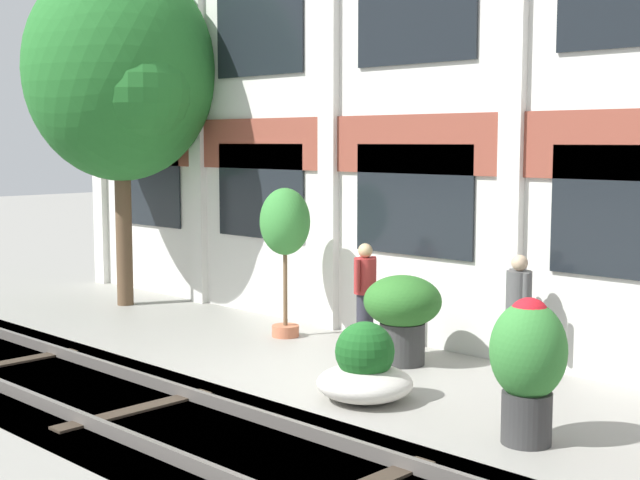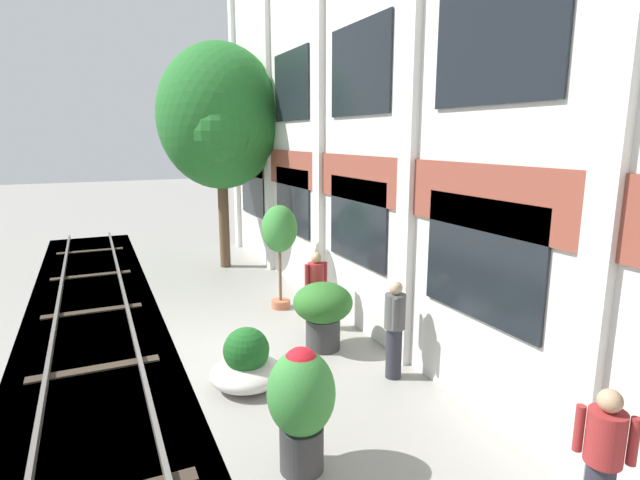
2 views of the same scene
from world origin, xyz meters
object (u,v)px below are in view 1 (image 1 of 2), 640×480
object	(u,v)px
potted_plant_tall_urn	(285,227)
resident_watching_tracks	(365,293)
resident_near_plants	(518,311)
broadleaf_tree	(120,76)
potted_plant_stone_basin	(402,310)
potted_plant_fluted_column	(528,359)
potted_plant_wide_bowl	(365,371)

from	to	relation	value
potted_plant_tall_urn	resident_watching_tracks	size ratio (longest dim) A/B	1.48
resident_watching_tracks	resident_near_plants	world-z (taller)	resident_near_plants
broadleaf_tree	resident_near_plants	size ratio (longest dim) A/B	3.97
resident_near_plants	broadleaf_tree	bearing A→B (deg)	-50.56
broadleaf_tree	potted_plant_tall_urn	world-z (taller)	broadleaf_tree
potted_plant_stone_basin	resident_near_plants	size ratio (longest dim) A/B	0.77
potted_plant_stone_basin	potted_plant_fluted_column	bearing A→B (deg)	-29.19
potted_plant_stone_basin	resident_near_plants	bearing A→B (deg)	20.59
potted_plant_fluted_column	potted_plant_stone_basin	xyz separation A→B (m)	(-3.05, 1.70, -0.13)
resident_watching_tracks	potted_plant_fluted_column	bearing A→B (deg)	145.84
resident_near_plants	potted_plant_wide_bowl	bearing A→B (deg)	16.85
broadleaf_tree	potted_plant_tall_urn	distance (m)	4.99
potted_plant_fluted_column	resident_watching_tracks	size ratio (longest dim) A/B	0.95
potted_plant_wide_bowl	broadleaf_tree	bearing A→B (deg)	168.34
potted_plant_tall_urn	resident_near_plants	world-z (taller)	potted_plant_tall_urn
potted_plant_tall_urn	potted_plant_stone_basin	xyz separation A→B (m)	(2.48, -0.07, -1.00)
potted_plant_fluted_column	resident_near_plants	xyz separation A→B (m)	(-1.52, 2.27, -0.02)
broadleaf_tree	resident_near_plants	world-z (taller)	broadleaf_tree
potted_plant_tall_urn	potted_plant_stone_basin	size ratio (longest dim) A/B	1.90
broadleaf_tree	resident_watching_tracks	bearing A→B (deg)	4.40
broadleaf_tree	potted_plant_wide_bowl	size ratio (longest dim) A/B	5.54
broadleaf_tree	potted_plant_fluted_column	bearing A→B (deg)	-9.01
potted_plant_tall_urn	resident_watching_tracks	bearing A→B (deg)	8.31
potted_plant_fluted_column	potted_plant_wide_bowl	bearing A→B (deg)	-179.86
potted_plant_fluted_column	resident_watching_tracks	bearing A→B (deg)	153.55
resident_near_plants	potted_plant_fluted_column	bearing A→B (deg)	68.27
potted_plant_fluted_column	potted_plant_wide_bowl	size ratio (longest dim) A/B	1.31
potted_plant_tall_urn	resident_near_plants	distance (m)	4.13
broadleaf_tree	potted_plant_wide_bowl	world-z (taller)	broadleaf_tree
potted_plant_wide_bowl	resident_watching_tracks	distance (m)	2.71
broadleaf_tree	potted_plant_tall_urn	bearing A→B (deg)	2.99
potted_plant_tall_urn	resident_watching_tracks	xyz separation A→B (m)	(1.52, 0.22, -0.91)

